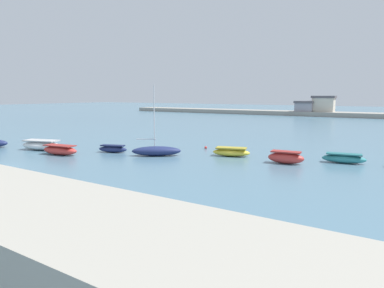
# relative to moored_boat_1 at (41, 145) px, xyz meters

# --- Properties ---
(moored_boat_1) EXTENTS (5.44, 3.36, 1.17)m
(moored_boat_1) POSITION_rel_moored_boat_1_xyz_m (0.00, 0.00, 0.00)
(moored_boat_1) COLOR white
(moored_boat_1) RESTS_ON ground
(moored_boat_2) EXTENTS (4.66, 2.20, 1.05)m
(moored_boat_2) POSITION_rel_moored_boat_1_xyz_m (4.64, -0.89, -0.05)
(moored_boat_2) COLOR #C63833
(moored_boat_2) RESTS_ON ground
(moored_boat_3) EXTENTS (3.51, 2.05, 0.84)m
(moored_boat_3) POSITION_rel_moored_boat_1_xyz_m (8.33, 3.27, -0.16)
(moored_boat_3) COLOR navy
(moored_boat_3) RESTS_ON ground
(moored_boat_4) EXTENTS (5.15, 4.28, 7.49)m
(moored_boat_4) POSITION_rel_moored_boat_1_xyz_m (13.81, 4.25, -0.03)
(moored_boat_4) COLOR navy
(moored_boat_4) RESTS_ON ground
(moored_boat_5) EXTENTS (4.19, 2.53, 0.93)m
(moored_boat_5) POSITION_rel_moored_boat_1_xyz_m (20.56, 8.35, -0.12)
(moored_boat_5) COLOR yellow
(moored_boat_5) RESTS_ON ground
(moored_boat_6) EXTENTS (3.48, 1.70, 1.17)m
(moored_boat_6) POSITION_rel_moored_boat_1_xyz_m (26.64, 7.61, 0.00)
(moored_boat_6) COLOR #C63833
(moored_boat_6) RESTS_ON ground
(moored_boat_7) EXTENTS (4.06, 1.86, 0.92)m
(moored_boat_7) POSITION_rel_moored_boat_1_xyz_m (31.18, 10.82, -0.12)
(moored_boat_7) COLOR teal
(moored_boat_7) RESTS_ON ground
(mooring_buoy_0) EXTENTS (0.33, 0.33, 0.33)m
(mooring_buoy_0) POSITION_rel_moored_boat_1_xyz_m (15.78, 11.14, -0.40)
(mooring_buoy_0) COLOR red
(mooring_buoy_0) RESTS_ON ground
(distant_shoreline) EXTENTS (125.58, 8.18, 8.43)m
(distant_shoreline) POSITION_rel_moored_boat_1_xyz_m (13.36, 85.57, 1.09)
(distant_shoreline) COLOR gray
(distant_shoreline) RESTS_ON ground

